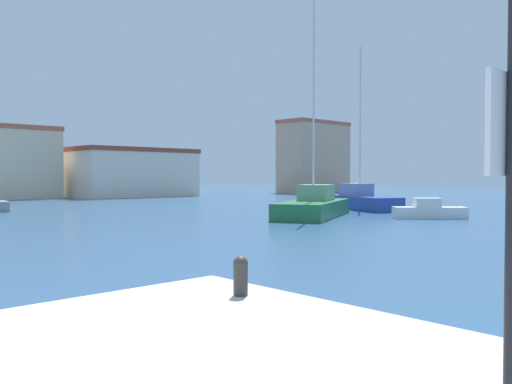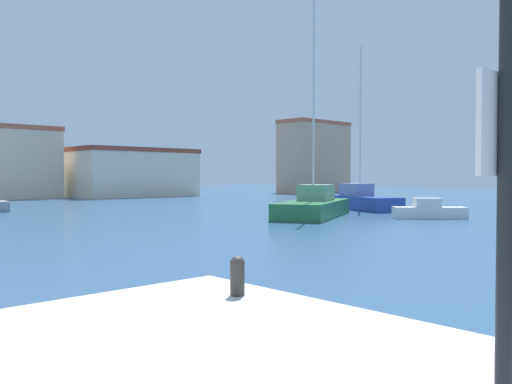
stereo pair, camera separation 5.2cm
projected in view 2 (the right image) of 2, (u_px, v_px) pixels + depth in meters
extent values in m
plane|color=#2D5175|center=(163.00, 217.00, 32.42)|extent=(160.00, 160.00, 0.00)
cylinder|color=black|center=(508.00, 87.00, 2.90)|extent=(0.10, 0.10, 4.02)
cube|color=white|center=(497.00, 124.00, 2.95)|extent=(0.44, 0.03, 0.56)
cylinder|color=red|center=(493.00, 114.00, 2.96)|extent=(0.24, 0.01, 0.24)
cylinder|color=#38332D|center=(237.00, 279.00, 6.95)|extent=(0.19, 0.19, 0.41)
sphere|color=#38332D|center=(237.00, 263.00, 6.94)|extent=(0.19, 0.19, 0.19)
cube|color=#233D93|center=(360.00, 203.00, 39.50)|extent=(5.17, 8.08, 0.98)
cube|color=#6E7DB1|center=(356.00, 190.00, 39.96)|extent=(2.41, 2.80, 0.90)
cylinder|color=silver|center=(360.00, 122.00, 39.32)|extent=(0.12, 0.12, 10.80)
cube|color=#28703D|center=(313.00, 209.00, 32.37)|extent=(8.97, 6.49, 0.96)
cube|color=gray|center=(316.00, 192.00, 33.04)|extent=(3.15, 2.79, 0.96)
cylinder|color=silver|center=(314.00, 91.00, 32.16)|extent=(0.12, 0.12, 13.01)
cube|color=white|center=(429.00, 213.00, 31.13)|extent=(3.70, 3.76, 0.67)
cube|color=silver|center=(427.00, 202.00, 31.12)|extent=(1.70, 1.70, 0.51)
cube|color=beige|center=(1.00, 165.00, 56.28)|extent=(11.28, 5.15, 7.20)
cube|color=#B25B42|center=(0.00, 127.00, 56.16)|extent=(11.51, 5.25, 0.50)
cube|color=beige|center=(133.00, 175.00, 63.63)|extent=(13.94, 7.58, 5.14)
cube|color=brown|center=(133.00, 151.00, 63.55)|extent=(14.22, 7.73, 0.50)
cube|color=tan|center=(314.00, 159.00, 78.91)|extent=(10.66, 5.07, 9.83)
cube|color=#B25B42|center=(314.00, 123.00, 78.75)|extent=(10.88, 5.17, 0.50)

